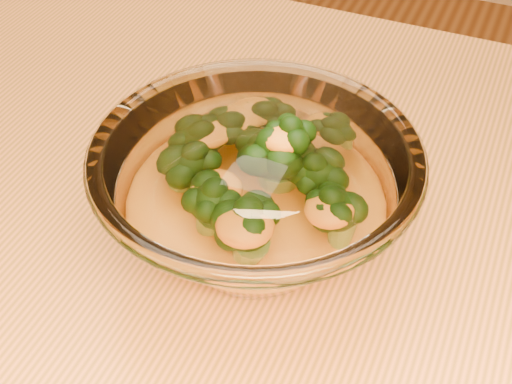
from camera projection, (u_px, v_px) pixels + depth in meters
glass_bowl at (256, 197)px, 0.48m from camera, size 0.22×0.22×0.10m
cheese_sauce at (256, 219)px, 0.49m from camera, size 0.13×0.13×0.04m
broccoli_heap at (259, 171)px, 0.48m from camera, size 0.14×0.14×0.07m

